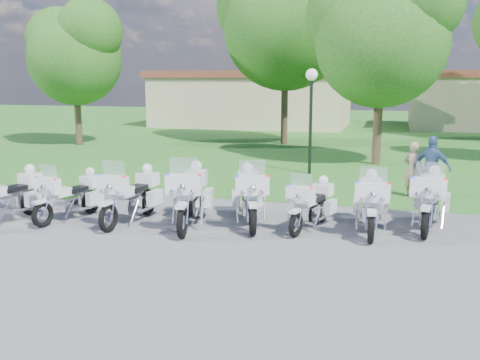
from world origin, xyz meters
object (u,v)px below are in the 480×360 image
(motorcycle_5, at_px, (312,204))
(bystander_c, at_px, (432,168))
(lamp_post, at_px, (311,94))
(bystander_a, at_px, (413,170))
(motorcycle_1, at_px, (71,195))
(motorcycle_4, at_px, (250,195))
(motorcycle_7, at_px, (430,199))
(motorcycle_0, at_px, (7,195))
(motorcycle_3, at_px, (191,195))
(motorcycle_6, at_px, (371,202))
(motorcycle_2, at_px, (132,195))

(motorcycle_5, bearing_deg, bystander_c, -110.83)
(lamp_post, distance_m, bystander_a, 5.17)
(motorcycle_1, height_order, bystander_c, bystander_c)
(motorcycle_4, height_order, motorcycle_5, motorcycle_4)
(motorcycle_5, height_order, motorcycle_7, motorcycle_7)
(motorcycle_0, distance_m, motorcycle_7, 10.27)
(motorcycle_5, bearing_deg, motorcycle_0, 26.87)
(bystander_a, bearing_deg, motorcycle_5, 85.02)
(motorcycle_3, relative_size, motorcycle_6, 1.07)
(motorcycle_0, bearing_deg, motorcycle_2, -153.56)
(motorcycle_3, xyz_separation_m, motorcycle_7, (5.53, 1.36, -0.03))
(motorcycle_5, distance_m, bystander_a, 4.92)
(lamp_post, bearing_deg, motorcycle_3, -101.76)
(motorcycle_3, relative_size, motorcycle_4, 1.08)
(motorcycle_1, distance_m, motorcycle_7, 8.80)
(motorcycle_1, distance_m, motorcycle_4, 4.52)
(motorcycle_2, height_order, motorcycle_7, motorcycle_7)
(motorcycle_4, relative_size, motorcycle_7, 0.96)
(motorcycle_5, bearing_deg, motorcycle_7, -148.48)
(motorcycle_5, height_order, lamp_post, lamp_post)
(motorcycle_3, distance_m, motorcycle_7, 5.69)
(motorcycle_0, bearing_deg, motorcycle_4, -155.42)
(motorcycle_3, height_order, motorcycle_7, motorcycle_3)
(motorcycle_0, bearing_deg, motorcycle_6, -159.19)
(motorcycle_4, bearing_deg, motorcycle_0, -4.30)
(motorcycle_5, xyz_separation_m, lamp_post, (-1.20, 7.37, 2.35))
(motorcycle_1, distance_m, motorcycle_2, 1.61)
(bystander_a, bearing_deg, motorcycle_3, 66.95)
(motorcycle_4, height_order, bystander_a, motorcycle_4)
(motorcycle_2, height_order, bystander_a, bystander_a)
(motorcycle_2, relative_size, bystander_c, 1.30)
(motorcycle_6, relative_size, bystander_a, 1.48)
(motorcycle_7, distance_m, lamp_post, 7.96)
(motorcycle_1, bearing_deg, motorcycle_2, -160.76)
(motorcycle_1, xyz_separation_m, motorcycle_4, (4.44, 0.82, 0.09))
(motorcycle_5, relative_size, lamp_post, 0.54)
(motorcycle_6, distance_m, bystander_c, 4.16)
(motorcycle_7, bearing_deg, motorcycle_4, 18.68)
(motorcycle_4, bearing_deg, motorcycle_2, -6.26)
(motorcycle_7, bearing_deg, bystander_c, -85.92)
(motorcycle_0, distance_m, motorcycle_2, 3.08)
(motorcycle_6, height_order, lamp_post, lamp_post)
(lamp_post, bearing_deg, bystander_c, -39.60)
(motorcycle_0, xyz_separation_m, bystander_a, (9.70, 5.83, 0.14))
(motorcycle_3, relative_size, lamp_post, 0.68)
(motorcycle_2, relative_size, motorcycle_3, 0.93)
(bystander_c, bearing_deg, motorcycle_1, 52.29)
(motorcycle_6, bearing_deg, motorcycle_4, -0.10)
(motorcycle_2, xyz_separation_m, motorcycle_5, (4.37, 0.65, -0.09))
(bystander_a, bearing_deg, motorcycle_4, 71.87)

